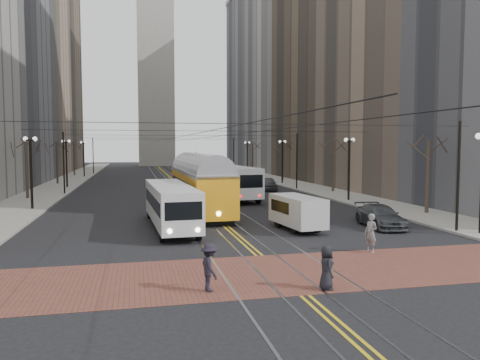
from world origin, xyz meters
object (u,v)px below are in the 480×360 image
streetcar (200,189)px  pedestrian_a (326,267)px  sedan_parked (380,216)px  pedestrian_b (371,233)px  clock_tower (155,25)px  cargo_van (297,213)px  sedan_grey (268,184)px  pedestrian_d (210,267)px  rear_bus (229,182)px  transit_bus (171,207)px  sedan_silver (242,182)px

streetcar → pedestrian_a: size_ratio=9.36×
streetcar → sedan_parked: streetcar is taller
pedestrian_b → sedan_parked: bearing=124.5°
clock_tower → cargo_van: 103.17m
sedan_parked → pedestrian_a: bearing=-121.1°
clock_tower → sedan_grey: 80.68m
streetcar → pedestrian_d: 20.19m
sedan_parked → pedestrian_d: size_ratio=2.81×
clock_tower → sedan_parked: clock_tower is taller
sedan_parked → pedestrian_a: (-8.50, -11.29, 0.11)m
cargo_van → pedestrian_b: size_ratio=2.50×
sedan_grey → pedestrian_b: pedestrian_b is taller
pedestrian_b → pedestrian_d: (-8.56, -4.29, -0.08)m
rear_bus → transit_bus: bearing=-119.9°
rear_bus → sedan_grey: bearing=43.9°
transit_bus → sedan_silver: (10.74, 26.74, -0.63)m
streetcar → pedestrian_a: streetcar is taller
transit_bus → streetcar: 7.40m
rear_bus → pedestrian_a: (-2.32, -29.22, -0.79)m
pedestrian_a → pedestrian_b: size_ratio=0.85×
sedan_grey → pedestrian_d: bearing=-99.5°
pedestrian_b → clock_tower: bearing=160.3°
sedan_parked → pedestrian_a: size_ratio=3.03×
rear_bus → sedan_grey: 9.58m
rear_bus → pedestrian_b: (2.12, -24.22, -0.64)m
cargo_van → sedan_silver: cargo_van is taller
sedan_grey → sedan_parked: bearing=-80.1°
sedan_silver → pedestrian_d: size_ratio=2.58×
rear_bus → sedan_silver: size_ratio=2.76×
pedestrian_b → rear_bus: bearing=162.3°
transit_bus → rear_bus: 16.78m
clock_tower → transit_bus: 100.80m
clock_tower → pedestrian_a: bearing=-89.5°
sedan_silver → pedestrian_a: bearing=-108.2°
clock_tower → pedestrian_a: (1.00, -108.50, -35.16)m
streetcar → rear_bus: 9.40m
cargo_van → transit_bus: bearing=155.8°
pedestrian_b → pedestrian_d: bearing=-86.1°
streetcar → sedan_silver: size_ratio=3.37×
streetcar → pedestrian_b: streetcar is taller
clock_tower → sedan_silver: (7.24, -67.87, -35.23)m
transit_bus → sedan_parked: size_ratio=2.26×
pedestrian_b → cargo_van: bearing=169.8°
streetcar → pedestrian_d: (-2.39, -20.03, -0.88)m
streetcar → sedan_grey: (10.19, 15.78, -1.01)m
cargo_van → sedan_grey: 25.61m
streetcar → sedan_parked: bearing=-44.1°
cargo_van → pedestrian_b: cargo_van is taller
rear_bus → pedestrian_d: bearing=-108.7°
cargo_van → sedan_silver: size_ratio=1.06×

